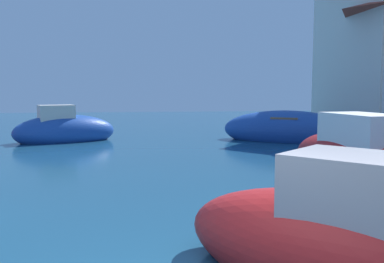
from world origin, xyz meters
The scene contains 4 objects.
moored_boat_1 centered at (4.84, 5.84, 0.53)m, with size 2.16×4.69×1.98m.
moored_boat_4 centered at (-3.41, 14.96, 0.48)m, with size 4.63×3.06×1.92m.
moored_boat_5 centered at (6.15, 13.67, 0.48)m, with size 5.83×4.59×1.73m.
moored_boat_8 centered at (1.78, 0.50, 0.49)m, with size 3.87×4.08×1.82m.
Camera 1 is at (-0.56, -3.64, 2.18)m, focal length 39.16 mm.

